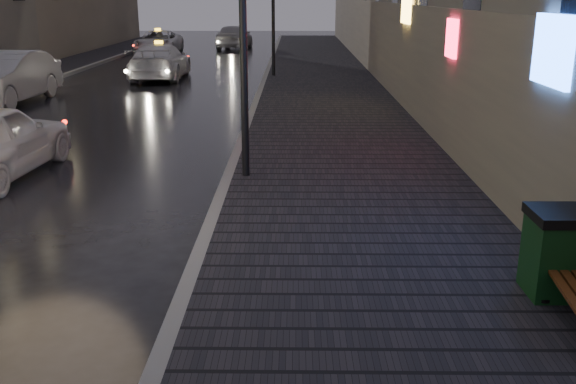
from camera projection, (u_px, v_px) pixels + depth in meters
The scene contains 10 objects.
ground at pixel (27, 342), 6.71m from camera, with size 120.00×120.00×0.00m, color black.
sidewalk at pixel (322, 80), 26.71m from camera, with size 4.60×58.00×0.15m, color black.
curb at pixel (264, 80), 26.74m from camera, with size 0.20×58.00×0.15m, color slate.
sidewalk_far at pixel (21, 79), 26.85m from camera, with size 2.40×58.00×0.15m, color black.
curb_far at pixel (52, 80), 26.84m from camera, with size 0.20×58.00×0.15m, color slate.
trash_bin at pixel (557, 252), 7.33m from camera, with size 0.67×0.67×1.02m.
car_left_mid at pixel (5, 78), 21.12m from camera, with size 1.80×5.16×1.70m, color gray.
taxi_mid at pixel (160, 62), 27.37m from camera, with size 2.08×5.11×1.48m, color silver.
taxi_far at pixel (158, 42), 38.94m from camera, with size 2.31×5.02×1.39m, color silver.
car_far at pixel (234, 36), 42.70m from camera, with size 1.91×4.74×1.61m, color gray.
Camera 1 is at (2.80, -5.91, 3.49)m, focal length 40.00 mm.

